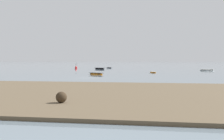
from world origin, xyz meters
name	(u,v)px	position (x,y,z in m)	size (l,w,h in m)	color
ground_plane	(88,78)	(0.00, 0.00, 0.00)	(800.00, 800.00, 0.00)	slate
mudflat_shore	(49,93)	(2.10, -24.79, 0.13)	(361.79, 25.23, 0.26)	brown
tidal_rock_right	(61,97)	(5.98, -32.01, 0.69)	(0.86, 0.86, 0.86)	#372A1C
rowboat_moored_1	(153,72)	(12.25, 24.77, 0.13)	(2.30, 3.12, 0.47)	orange
rowboat_moored_3	(96,74)	(-0.99, 12.33, 0.17)	(4.06, 3.08, 0.62)	orange
rowboat_moored_4	(109,68)	(-6.31, 61.80, 0.14)	(3.09, 3.28, 0.53)	gray
rowboat_moored_5	(207,70)	(29.30, 41.33, 0.19)	(4.67, 2.10, 0.71)	white
rowboat_moored_7	(100,69)	(-7.74, 49.36, 0.20)	(4.80, 4.05, 0.75)	black
channel_buoy	(76,67)	(-18.76, 55.74, 0.46)	(0.90, 0.90, 2.30)	red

